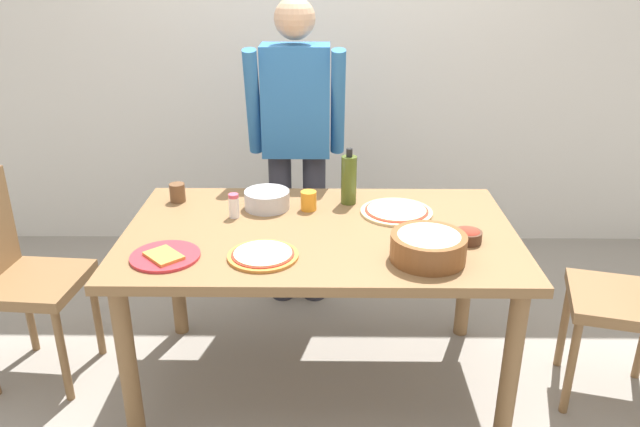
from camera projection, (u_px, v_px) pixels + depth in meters
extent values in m
plane|color=gray|center=(320.00, 380.00, 2.84)|extent=(8.00, 8.00, 0.00)
cube|color=silver|center=(323.00, 43.00, 3.82)|extent=(5.60, 0.10, 2.60)
cube|color=brown|center=(320.00, 234.00, 2.56)|extent=(1.60, 0.96, 0.04)
cylinder|color=brown|center=(128.00, 369.00, 2.34)|extent=(0.07, 0.07, 0.72)
cylinder|color=brown|center=(510.00, 371.00, 2.33)|extent=(0.07, 0.07, 0.72)
cylinder|color=brown|center=(176.00, 269.00, 3.08)|extent=(0.07, 0.07, 0.72)
cylinder|color=brown|center=(466.00, 271.00, 3.07)|extent=(0.07, 0.07, 0.72)
cylinder|color=#2D2D38|center=(281.00, 228.00, 3.38)|extent=(0.12, 0.12, 0.85)
cylinder|color=#2D2D38|center=(314.00, 228.00, 3.38)|extent=(0.12, 0.12, 0.85)
cube|color=#2D6BAD|center=(296.00, 101.00, 3.11)|extent=(0.34, 0.20, 0.55)
cylinder|color=#2D6BAD|center=(253.00, 103.00, 3.07)|extent=(0.07, 0.21, 0.55)
cylinder|color=#2D6BAD|center=(338.00, 103.00, 3.06)|extent=(0.07, 0.21, 0.55)
sphere|color=tan|center=(295.00, 19.00, 2.96)|extent=(0.20, 0.20, 0.20)
cube|color=brown|center=(35.00, 283.00, 2.72)|extent=(0.43, 0.43, 0.05)
cylinder|color=brown|center=(63.00, 356.00, 2.64)|extent=(0.04, 0.04, 0.45)
cylinder|color=brown|center=(97.00, 313.00, 2.96)|extent=(0.04, 0.04, 0.45)
cylinder|color=brown|center=(28.00, 310.00, 2.98)|extent=(0.04, 0.04, 0.45)
cube|color=brown|center=(620.00, 300.00, 2.58)|extent=(0.49, 0.49, 0.05)
cylinder|color=brown|center=(564.00, 324.00, 2.87)|extent=(0.04, 0.04, 0.45)
cylinder|color=brown|center=(571.00, 368.00, 2.57)|extent=(0.04, 0.04, 0.45)
cylinder|color=beige|center=(396.00, 212.00, 2.71)|extent=(0.31, 0.31, 0.01)
cylinder|color=#B22D1E|center=(397.00, 210.00, 2.70)|extent=(0.28, 0.28, 0.00)
cylinder|color=beige|center=(397.00, 209.00, 2.70)|extent=(0.26, 0.26, 0.00)
cylinder|color=#C67A33|center=(263.00, 256.00, 2.31)|extent=(0.27, 0.27, 0.01)
cylinder|color=#B22D1E|center=(263.00, 254.00, 2.31)|extent=(0.23, 0.23, 0.00)
cylinder|color=beige|center=(263.00, 253.00, 2.31)|extent=(0.22, 0.22, 0.00)
cylinder|color=red|center=(165.00, 256.00, 2.31)|extent=(0.26, 0.26, 0.01)
cube|color=#CC8438|center=(164.00, 256.00, 2.29)|extent=(0.17, 0.17, 0.01)
cylinder|color=brown|center=(428.00, 247.00, 2.28)|extent=(0.28, 0.28, 0.10)
ellipsoid|color=beige|center=(429.00, 238.00, 2.26)|extent=(0.25, 0.25, 0.05)
cylinder|color=#B7B7BC|center=(267.00, 200.00, 2.75)|extent=(0.20, 0.20, 0.08)
cylinder|color=#4C2D1E|center=(468.00, 237.00, 2.43)|extent=(0.11, 0.11, 0.04)
ellipsoid|color=#9E3323|center=(468.00, 234.00, 2.43)|extent=(0.10, 0.10, 0.05)
cylinder|color=#47561E|center=(349.00, 180.00, 2.78)|extent=(0.07, 0.07, 0.22)
cylinder|color=black|center=(349.00, 153.00, 2.73)|extent=(0.03, 0.03, 0.04)
cylinder|color=orange|center=(309.00, 201.00, 2.73)|extent=(0.07, 0.07, 0.08)
cylinder|color=brown|center=(177.00, 193.00, 2.82)|extent=(0.07, 0.07, 0.08)
cylinder|color=white|center=(234.00, 207.00, 2.65)|extent=(0.04, 0.04, 0.09)
cylinder|color=#D84C66|center=(233.00, 196.00, 2.63)|extent=(0.04, 0.04, 0.02)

